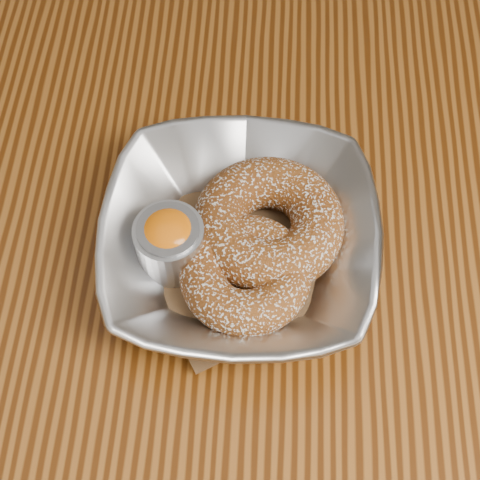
{
  "coord_description": "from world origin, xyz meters",
  "views": [
    {
      "loc": [
        0.07,
        -0.34,
        1.26
      ],
      "look_at": [
        0.05,
        -0.07,
        0.78
      ],
      "focal_mm": 55.0,
      "sensor_mm": 36.0,
      "label": 1
    }
  ],
  "objects_px": {
    "donut_back": "(268,223)",
    "ramekin": "(170,242)",
    "donut_front": "(245,274)",
    "table": "(186,243)",
    "serving_bowl": "(240,243)"
  },
  "relations": [
    {
      "from": "donut_back",
      "to": "ramekin",
      "type": "bearing_deg",
      "value": -162.77
    },
    {
      "from": "serving_bowl",
      "to": "ramekin",
      "type": "relative_size",
      "value": 3.98
    },
    {
      "from": "donut_front",
      "to": "ramekin",
      "type": "height_order",
      "value": "ramekin"
    },
    {
      "from": "table",
      "to": "donut_back",
      "type": "height_order",
      "value": "donut_back"
    },
    {
      "from": "ramekin",
      "to": "donut_back",
      "type": "bearing_deg",
      "value": 17.23
    },
    {
      "from": "table",
      "to": "ramekin",
      "type": "xyz_separation_m",
      "value": [
        0.0,
        -0.08,
        0.13
      ]
    },
    {
      "from": "donut_back",
      "to": "ramekin",
      "type": "relative_size",
      "value": 2.2
    },
    {
      "from": "donut_front",
      "to": "ramekin",
      "type": "relative_size",
      "value": 1.86
    },
    {
      "from": "serving_bowl",
      "to": "donut_front",
      "type": "bearing_deg",
      "value": -78.65
    },
    {
      "from": "serving_bowl",
      "to": "donut_front",
      "type": "height_order",
      "value": "serving_bowl"
    },
    {
      "from": "serving_bowl",
      "to": "donut_back",
      "type": "bearing_deg",
      "value": 37.13
    },
    {
      "from": "donut_front",
      "to": "ramekin",
      "type": "bearing_deg",
      "value": 160.44
    },
    {
      "from": "table",
      "to": "donut_front",
      "type": "height_order",
      "value": "donut_front"
    },
    {
      "from": "table",
      "to": "donut_back",
      "type": "bearing_deg",
      "value": -35.1
    },
    {
      "from": "table",
      "to": "ramekin",
      "type": "height_order",
      "value": "ramekin"
    }
  ]
}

